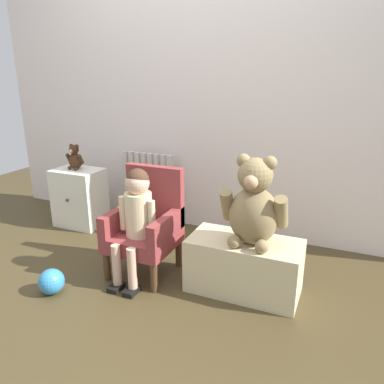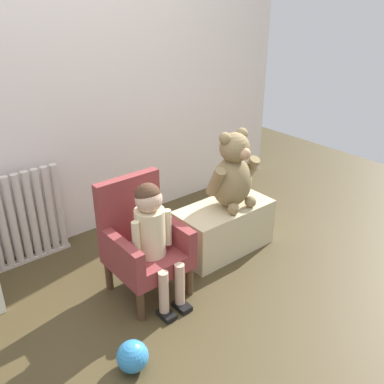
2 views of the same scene
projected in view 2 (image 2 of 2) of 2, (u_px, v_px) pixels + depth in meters
ground_plane at (194, 326)px, 2.32m from camera, size 6.00×6.00×0.00m
back_wall at (64, 67)px, 2.70m from camera, size 3.80×0.05×2.40m
radiator at (27, 218)px, 2.76m from camera, size 0.50×0.05×0.63m
child_armchair at (142, 241)px, 2.48m from camera, size 0.41×0.41×0.69m
child_figure at (152, 227)px, 2.34m from camera, size 0.25×0.35×0.73m
low_bench at (224, 228)px, 2.93m from camera, size 0.67×0.33×0.33m
large_teddy_bear at (233, 174)px, 2.77m from camera, size 0.38×0.27×0.52m
toy_ball at (133, 356)px, 2.03m from camera, size 0.15×0.15×0.15m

